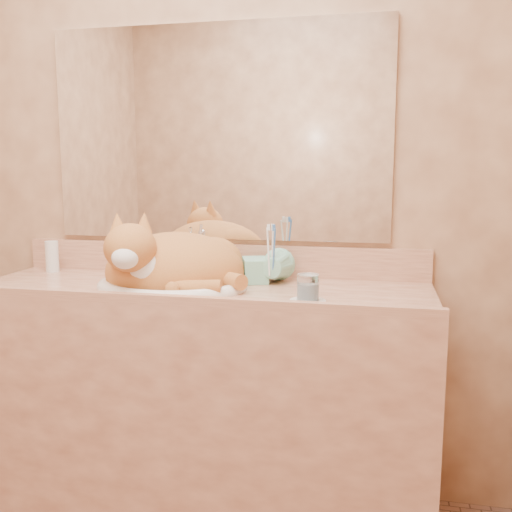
% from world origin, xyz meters
% --- Properties ---
extents(wall_back, '(2.40, 0.02, 2.50)m').
position_xyz_m(wall_back, '(0.00, 1.00, 1.25)').
color(wall_back, '#8A5C3F').
rests_on(wall_back, ground).
extents(vanity_counter, '(1.60, 0.55, 0.85)m').
position_xyz_m(vanity_counter, '(0.00, 0.72, 0.42)').
color(vanity_counter, '#985C44').
rests_on(vanity_counter, floor).
extents(mirror, '(1.30, 0.02, 0.80)m').
position_xyz_m(mirror, '(0.00, 0.99, 1.39)').
color(mirror, white).
rests_on(mirror, wall_back).
extents(sink_basin, '(0.58, 0.51, 0.16)m').
position_xyz_m(sink_basin, '(-0.09, 0.70, 0.93)').
color(sink_basin, white).
rests_on(sink_basin, vanity_counter).
extents(faucet, '(0.05, 0.13, 0.18)m').
position_xyz_m(faucet, '(-0.09, 0.90, 0.94)').
color(faucet, white).
rests_on(faucet, vanity_counter).
extents(cat, '(0.59, 0.54, 0.27)m').
position_xyz_m(cat, '(-0.09, 0.71, 0.94)').
color(cat, '#AF6028').
rests_on(cat, sink_basin).
extents(soap_dispenser, '(0.11, 0.11, 0.19)m').
position_xyz_m(soap_dispenser, '(0.19, 0.81, 0.95)').
color(soap_dispenser, '#7CC7AA').
rests_on(soap_dispenser, vanity_counter).
extents(toothbrush_cup, '(0.13, 0.13, 0.11)m').
position_xyz_m(toothbrush_cup, '(0.24, 0.81, 0.91)').
color(toothbrush_cup, '#7CC7AA').
rests_on(toothbrush_cup, vanity_counter).
extents(toothbrushes, '(0.04, 0.04, 0.22)m').
position_xyz_m(toothbrushes, '(0.24, 0.81, 0.98)').
color(toothbrushes, white).
rests_on(toothbrushes, toothbrush_cup).
extents(saucer, '(0.11, 0.11, 0.01)m').
position_xyz_m(saucer, '(0.40, 0.58, 0.85)').
color(saucer, white).
rests_on(saucer, vanity_counter).
extents(water_glass, '(0.07, 0.07, 0.08)m').
position_xyz_m(water_glass, '(0.40, 0.58, 0.90)').
color(water_glass, silver).
rests_on(water_glass, saucer).
extents(lotion_bottle, '(0.05, 0.05, 0.12)m').
position_xyz_m(lotion_bottle, '(-0.67, 0.90, 0.91)').
color(lotion_bottle, white).
rests_on(lotion_bottle, vanity_counter).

